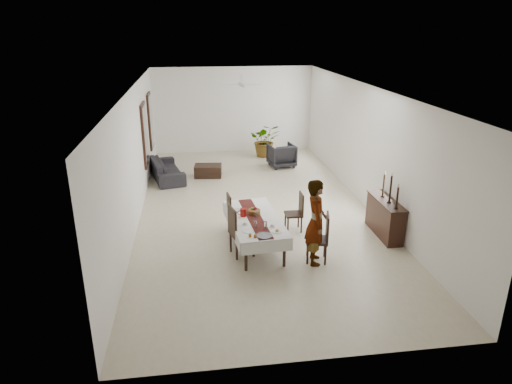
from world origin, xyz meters
The scene contains 86 objects.
floor centered at (0.00, 0.00, 0.00)m, with size 6.00×12.00×0.00m, color beige.
ceiling centered at (0.00, 0.00, 3.20)m, with size 6.00×12.00×0.02m, color white.
wall_back centered at (0.00, 6.00, 1.60)m, with size 6.00×0.02×3.20m, color white.
wall_front centered at (0.00, -6.00, 1.60)m, with size 6.00×0.02×3.20m, color white.
wall_left centered at (-3.00, 0.00, 1.60)m, with size 0.02×12.00×3.20m, color white.
wall_right centered at (3.00, 0.00, 1.60)m, with size 0.02×12.00×3.20m, color white.
dining_table_top centered at (-0.30, -2.21, 0.65)m, with size 0.90×2.16×0.05m, color black.
table_leg_fl centered at (-0.62, -3.27, 0.32)m, with size 0.06×0.06×0.63m, color black.
table_leg_fr centered at (0.17, -3.21, 0.32)m, with size 0.06×0.06×0.63m, color black.
table_leg_bl centered at (-0.78, -1.22, 0.32)m, with size 0.06×0.06×0.63m, color black.
table_leg_br centered at (0.01, -1.16, 0.32)m, with size 0.06×0.06×0.63m, color black.
tablecloth_top centered at (-0.30, -2.21, 0.68)m, with size 1.06×2.32×0.01m, color white.
tablecloth_drape_left centered at (-0.83, -2.25, 0.55)m, with size 0.01×2.32×0.27m, color silver.
tablecloth_drape_right centered at (0.22, -2.17, 0.55)m, with size 0.01×2.32×0.27m, color white.
tablecloth_drape_near centered at (-0.21, -3.37, 0.55)m, with size 1.06×0.01×0.27m, color white.
tablecloth_drape_far centered at (-0.39, -1.06, 0.55)m, with size 1.06×0.01×0.27m, color white.
table_runner centered at (-0.30, -2.21, 0.69)m, with size 0.32×2.25×0.00m, color #5A1E19.
red_pitcher centered at (-0.54, -2.10, 0.78)m, with size 0.14×0.14×0.18m, color #960D0A.
pitcher_handle centered at (-0.61, -2.10, 0.78)m, with size 0.11×0.11×0.02m, color maroon.
wine_glass_near centered at (-0.15, -2.79, 0.76)m, with size 0.06×0.06×0.15m, color white.
wine_glass_mid centered at (-0.35, -2.71, 0.76)m, with size 0.06×0.06×0.15m, color white.
wine_glass_far centered at (-0.26, -2.16, 0.76)m, with size 0.06×0.06×0.15m, color white.
teacup_right centered at (0.01, -2.73, 0.71)m, with size 0.08×0.08×0.05m, color silver.
saucer_right centered at (0.01, -2.73, 0.69)m, with size 0.14×0.14×0.01m, color white.
teacup_left centered at (-0.55, -2.55, 0.71)m, with size 0.08×0.08×0.05m, color white.
saucer_left centered at (-0.55, -2.55, 0.69)m, with size 0.14×0.14×0.01m, color white.
plate_near_right centered at (0.06, -3.00, 0.69)m, with size 0.22×0.22×0.01m, color white.
bread_near_right centered at (0.06, -3.00, 0.72)m, with size 0.08×0.08×0.08m, color #D4BA67.
plate_near_left centered at (-0.52, -2.91, 0.69)m, with size 0.22×0.22×0.01m, color white.
plate_far_left centered at (-0.63, -1.74, 0.69)m, with size 0.22×0.22×0.01m, color silver.
serving_tray centered at (-0.23, -3.16, 0.69)m, with size 0.32×0.32×0.02m, color #3B3B3F.
jam_jar_a centered at (-0.42, -3.20, 0.72)m, with size 0.06×0.06×0.07m, color brown.
jam_jar_b centered at (-0.52, -3.15, 0.72)m, with size 0.06×0.06×0.07m, color brown.
fruit_basket centered at (-0.27, -1.98, 0.73)m, with size 0.27×0.27×0.09m, color brown.
fruit_red centered at (-0.25, -1.96, 0.80)m, with size 0.08×0.08×0.08m, color maroon.
fruit_green centered at (-0.31, -1.96, 0.80)m, with size 0.07×0.07×0.07m, color olive.
chair_right_near_seat centered at (0.89, -3.04, 0.46)m, with size 0.44×0.44×0.05m, color black.
chair_right_near_leg_fl centered at (1.02, -3.26, 0.22)m, with size 0.04×0.04×0.44m, color black.
chair_right_near_leg_fr centered at (1.10, -2.91, 0.22)m, with size 0.04×0.04×0.44m, color black.
chair_right_near_leg_bl centered at (0.67, -3.18, 0.22)m, with size 0.04×0.04×0.44m, color black.
chair_right_near_leg_br centered at (0.75, -2.82, 0.22)m, with size 0.04×0.04×0.44m, color black.
chair_right_near_back centered at (1.08, -3.09, 0.77)m, with size 0.44×0.04×0.56m, color black.
chair_right_far_seat centered at (0.73, -1.52, 0.41)m, with size 0.40×0.40×0.04m, color black.
chair_right_far_leg_fl centered at (0.89, -1.68, 0.20)m, with size 0.04×0.04×0.39m, color black.
chair_right_far_leg_fr centered at (0.89, -1.36, 0.20)m, with size 0.04×0.04×0.39m, color black.
chair_right_far_leg_bl centered at (0.57, -1.68, 0.20)m, with size 0.04×0.04×0.39m, color black.
chair_right_far_leg_br centered at (0.57, -1.36, 0.20)m, with size 0.04×0.04×0.39m, color black.
chair_right_far_back centered at (0.91, -1.52, 0.68)m, with size 0.40×0.04×0.50m, color black.
chair_left_near_seat centered at (-0.62, -2.56, 0.49)m, with size 0.47×0.47×0.05m, color black.
chair_left_near_leg_fl centered at (-0.85, -2.42, 0.23)m, with size 0.05×0.05×0.46m, color black.
chair_left_near_leg_fr centered at (-0.76, -2.80, 0.23)m, with size 0.05×0.05×0.46m, color black.
chair_left_near_leg_bl centered at (-0.48, -2.33, 0.23)m, with size 0.05×0.05×0.46m, color black.
chair_left_near_leg_br centered at (-0.38, -2.70, 0.23)m, with size 0.05×0.05×0.46m, color black.
chair_left_near_back centered at (-0.82, -2.62, 0.81)m, with size 0.47×0.04×0.60m, color black.
chair_left_far_seat centered at (-0.62, -1.45, 0.43)m, with size 0.41×0.41×0.05m, color black.
chair_left_far_leg_fl centered at (-0.80, -1.30, 0.20)m, with size 0.04×0.04×0.41m, color black.
chair_left_far_leg_fr centered at (-0.76, -1.64, 0.20)m, with size 0.04×0.04×0.41m, color black.
chair_left_far_leg_bl centered at (-0.47, -1.26, 0.20)m, with size 0.04×0.04×0.41m, color black.
chair_left_far_leg_br centered at (-0.43, -1.60, 0.20)m, with size 0.04×0.04×0.41m, color black.
chair_left_far_back centered at (-0.80, -1.47, 0.71)m, with size 0.41×0.04×0.52m, color black.
woman centered at (0.83, -3.09, 0.90)m, with size 0.66×0.43×1.80m, color #92959A.
sideboard_body centered at (2.78, -2.04, 0.42)m, with size 0.37×1.40×0.84m, color black.
sideboard_top centered at (2.78, -2.04, 0.85)m, with size 0.41×1.46×0.03m, color black.
candlestick_near_base centered at (2.78, -2.56, 0.88)m, with size 0.09×0.09×0.03m, color black.
candlestick_near_shaft centered at (2.78, -2.56, 1.13)m, with size 0.05×0.05×0.47m, color black.
candlestick_near_candle centered at (2.78, -2.56, 1.40)m, with size 0.03×0.03×0.07m, color beige.
candlestick_mid_base centered at (2.78, -2.18, 0.88)m, with size 0.09×0.09×0.03m, color black.
candlestick_mid_shaft centered at (2.78, -2.18, 1.20)m, with size 0.05×0.05×0.61m, color black.
candlestick_mid_candle centered at (2.78, -2.18, 1.54)m, with size 0.03×0.03×0.07m, color white.
candlestick_far_base centered at (2.78, -1.81, 0.88)m, with size 0.09×0.09×0.03m, color black.
candlestick_far_shaft centered at (2.78, -1.81, 1.15)m, with size 0.05×0.05×0.51m, color black.
candlestick_far_candle centered at (2.78, -1.81, 1.45)m, with size 0.03×0.03×0.07m, color beige.
sofa centered at (-2.44, 2.88, 0.31)m, with size 2.10×0.82×0.61m, color #27252A.
armchair centered at (1.44, 3.70, 0.40)m, with size 0.85×0.87×0.79m, color #252428.
coffee_table centered at (-1.13, 2.91, 0.19)m, with size 0.86×0.57×0.38m, color black.
potted_plant centered at (1.08, 5.07, 0.62)m, with size 1.11×0.96×1.23m, color #285B24.
mirror_frame_near centered at (-2.96, 2.20, 1.60)m, with size 0.06×1.05×1.85m, color black.
mirror_glass_near centered at (-2.92, 2.20, 1.60)m, with size 0.01×0.90×1.70m, color silver.
mirror_frame_far centered at (-2.96, 4.30, 1.60)m, with size 0.06×1.05×1.85m, color black.
mirror_glass_far centered at (-2.92, 4.30, 1.60)m, with size 0.01×0.90×1.70m, color silver.
fan_rod centered at (0.00, 3.00, 3.10)m, with size 0.04×0.04×0.20m, color silver.
fan_hub centered at (0.00, 3.00, 2.90)m, with size 0.16×0.16×0.08m, color silver.
fan_blade_n centered at (0.00, 3.35, 2.90)m, with size 0.10×0.55×0.01m, color white.
fan_blade_s centered at (0.00, 2.65, 2.90)m, with size 0.10×0.55×0.01m, color silver.
fan_blade_e centered at (0.35, 3.00, 2.90)m, with size 0.55×0.10×0.01m, color white.
fan_blade_w centered at (-0.35, 3.00, 2.90)m, with size 0.55×0.10×0.01m, color white.
Camera 1 is at (-1.52, -11.28, 4.65)m, focal length 32.00 mm.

